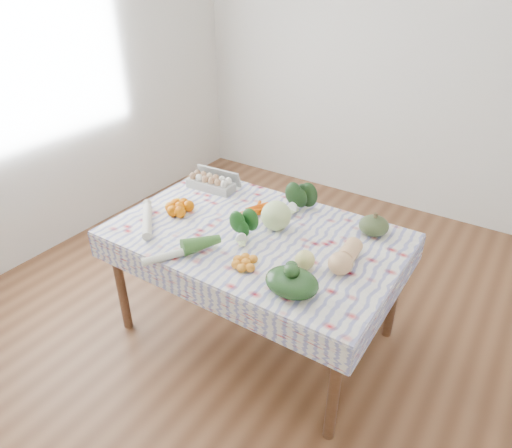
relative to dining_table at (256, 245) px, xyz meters
name	(u,v)px	position (x,y,z in m)	size (l,w,h in m)	color
ground	(256,330)	(0.00, 0.00, -0.68)	(4.50, 4.50, 0.00)	brown
wall_back	(399,56)	(0.00, 2.25, 0.72)	(4.00, 0.04, 2.80)	silver
dining_table	(256,245)	(0.00, 0.00, 0.00)	(1.60, 1.00, 0.75)	brown
tablecloth	(256,233)	(0.00, 0.00, 0.08)	(1.66, 1.06, 0.01)	white
egg_carton	(211,183)	(-0.57, 0.31, 0.13)	(0.33, 0.13, 0.09)	#A2A29D
carrot_bunch	(254,211)	(-0.13, 0.18, 0.10)	(0.21, 0.19, 0.04)	#DA4E01
kale_bunch	(298,200)	(0.07, 0.37, 0.16)	(0.17, 0.15, 0.15)	#173415
kabocha_squash	(374,226)	(0.57, 0.36, 0.14)	(0.17, 0.17, 0.11)	#3A4926
cabbage	(276,216)	(0.07, 0.10, 0.17)	(0.18, 0.18, 0.18)	#BFDA88
butternut_squash	(346,255)	(0.56, -0.01, 0.15)	(0.13, 0.27, 0.13)	tan
orange_cluster	(180,207)	(-0.53, -0.06, 0.12)	(0.23, 0.23, 0.08)	#E46500
broccoli	(240,231)	(-0.03, -0.11, 0.14)	(0.15, 0.15, 0.11)	#144514
mandarin_cluster	(246,262)	(0.14, -0.31, 0.11)	(0.17, 0.17, 0.05)	orange
grapefruit	(305,260)	(0.40, -0.15, 0.14)	(0.10, 0.10, 0.10)	#CFC769
spinach_bag	(292,282)	(0.44, -0.36, 0.14)	(0.27, 0.21, 0.12)	#163214
daikon	(147,221)	(-0.59, -0.28, 0.11)	(0.05, 0.05, 0.38)	beige
leek	(181,252)	(-0.20, -0.42, 0.11)	(0.05, 0.05, 0.43)	beige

